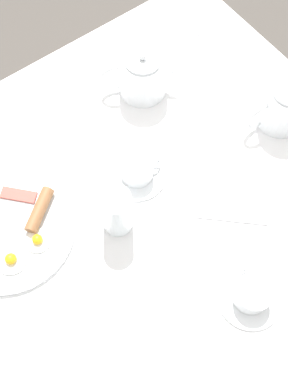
% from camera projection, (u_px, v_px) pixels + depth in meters
% --- Properties ---
extents(ground_plane, '(8.00, 8.00, 0.00)m').
position_uv_depth(ground_plane, '(144.00, 271.00, 1.72)').
color(ground_plane, '#4C4742').
extents(table, '(1.02, 1.14, 0.71)m').
position_uv_depth(table, '(144.00, 205.00, 1.13)').
color(table, white).
rests_on(table, ground_plane).
extents(breakfast_plate, '(0.31, 0.31, 0.04)m').
position_uv_depth(breakfast_plate, '(10.00, 228.00, 1.03)').
color(breakfast_plate, white).
rests_on(breakfast_plate, table).
extents(teapot_near, '(0.13, 0.22, 0.13)m').
position_uv_depth(teapot_near, '(284.00, 105.00, 1.12)').
color(teapot_near, white).
rests_on(teapot_near, table).
extents(teapot_far, '(0.13, 0.20, 0.13)m').
position_uv_depth(teapot_far, '(142.00, 75.00, 1.16)').
color(teapot_far, white).
rests_on(teapot_far, table).
extents(teacup_with_saucer_left, '(0.14, 0.14, 0.06)m').
position_uv_depth(teacup_with_saucer_left, '(251.00, 295.00, 0.95)').
color(teacup_with_saucer_left, white).
rests_on(teacup_with_saucer_left, table).
extents(teacup_with_saucer_right, '(0.14, 0.14, 0.06)m').
position_uv_depth(teacup_with_saucer_right, '(137.00, 170.00, 1.08)').
color(teacup_with_saucer_right, white).
rests_on(teacup_with_saucer_right, table).
extents(water_glass_tall, '(0.07, 0.07, 0.14)m').
position_uv_depth(water_glass_tall, '(117.00, 212.00, 0.98)').
color(water_glass_tall, white).
rests_on(water_glass_tall, table).
extents(fork_by_plate, '(0.13, 0.13, 0.00)m').
position_uv_depth(fork_by_plate, '(231.00, 219.00, 1.05)').
color(fork_by_plate, silver).
rests_on(fork_by_plate, table).
extents(knife_by_plate, '(0.23, 0.02, 0.00)m').
position_uv_depth(knife_by_plate, '(103.00, 325.00, 0.95)').
color(knife_by_plate, silver).
rests_on(knife_by_plate, table).
extents(spoon_for_tea, '(0.15, 0.04, 0.00)m').
position_uv_depth(spoon_for_tea, '(186.00, 18.00, 1.32)').
color(spoon_for_tea, silver).
rests_on(spoon_for_tea, table).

